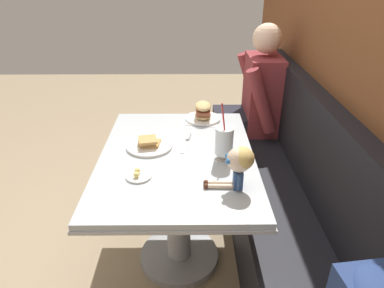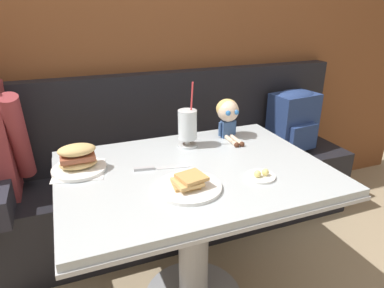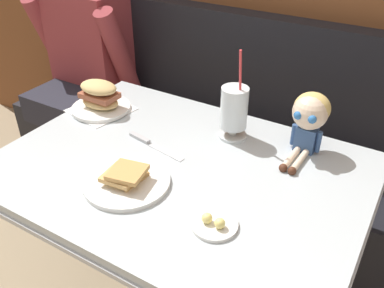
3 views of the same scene
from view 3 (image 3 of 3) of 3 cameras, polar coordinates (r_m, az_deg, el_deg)
booth_bench at (r=1.97m, az=8.38°, el=-3.57°), size 2.60×0.48×1.00m
diner_table at (r=1.39m, az=-1.60°, el=-9.60°), size 1.11×0.81×0.74m
toast_plate at (r=1.20m, az=-9.02°, el=-4.88°), size 0.25×0.25×0.06m
milkshake_glass at (r=1.36m, az=5.79°, el=4.64°), size 0.10×0.10×0.32m
sandwich_plate at (r=1.59m, az=-12.53°, el=6.06°), size 0.23×0.23×0.12m
butter_saucer at (r=1.06m, az=3.07°, el=-10.87°), size 0.12×0.12×0.04m
butter_knife at (r=1.38m, az=-6.24°, el=0.34°), size 0.23×0.06×0.01m
seated_doll at (r=1.32m, az=15.88°, el=3.82°), size 0.12×0.22×0.20m
diner_patron at (r=2.20m, az=-14.38°, el=12.21°), size 0.55×0.48×0.81m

